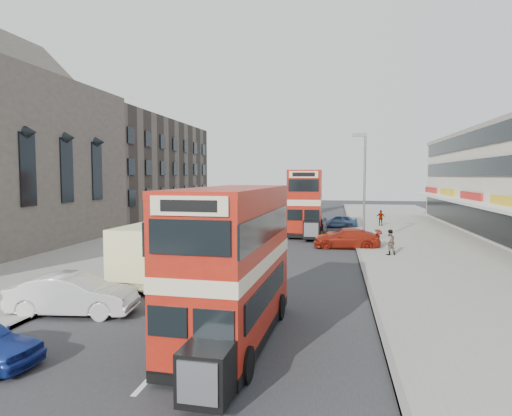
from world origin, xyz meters
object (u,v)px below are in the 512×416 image
Objects in this scene: coach at (177,244)px; cyclist at (325,234)px; car_right_b at (345,236)px; bus_second at (306,202)px; car_right_a at (347,239)px; pedestrian_far at (381,218)px; car_right_c at (338,221)px; pedestrian_near at (390,242)px; bus_main at (233,263)px; car_left_front at (73,294)px; street_lamp at (363,181)px.

coach is 5.18× the size of cyclist.
cyclist is at bearing -115.73° from car_right_b.
car_right_a is at bearing 113.32° from bus_second.
pedestrian_far is at bearing 68.47° from cyclist.
car_right_a is 12.73m from car_right_c.
bus_second is 6.34× the size of pedestrian_far.
pedestrian_near reaches higher than car_right_a.
pedestrian_near reaches higher than car_right_c.
pedestrian_far is at bearing -138.38° from bus_second.
bus_main reaches higher than car_right_b.
car_right_c is 10.07m from cyclist.
pedestrian_far is 0.81× the size of cyclist.
pedestrian_far is (1.10, 16.99, -0.03)m from pedestrian_near.
car_right_a is at bearing -37.77° from car_left_front.
bus_second is 6.37m from car_right_c.
pedestrian_far is at bearing -115.98° from pedestrian_near.
street_lamp is 5.40m from cyclist.
car_right_c is (8.57, 22.31, -0.90)m from coach.
bus_second is at bearing -82.74° from pedestrian_near.
bus_second is at bearing -147.47° from car_right_b.
car_right_b is 1.16× the size of car_right_c.
car_right_a is 2.41× the size of cyclist.
bus_second is (-4.49, 6.94, -1.93)m from street_lamp.
car_left_front is 34.09m from pedestrian_far.
bus_second is 25.64m from car_left_front.
street_lamp is 5.01× the size of pedestrian_near.
car_right_c is 16.03m from pedestrian_near.
car_right_c is at bearing -175.85° from car_right_b.
street_lamp is at bearing 43.49° from car_right_b.
coach is 23.92m from car_right_c.
bus_main reaches higher than coach.
pedestrian_near is 7.08m from cyclist.
bus_main is at bearing -106.42° from pedestrian_far.
car_right_b is at bearing -34.84° from car_left_front.
street_lamp is 1.75× the size of car_right_a.
car_left_front is at bearing -96.56° from coach.
street_lamp is 5.23× the size of pedestrian_far.
car_right_b is at bearing -97.99° from bus_main.
coach is 6.15× the size of pedestrian_near.
coach reaches higher than cyclist.
car_left_front is 21.66m from cyclist.
car_right_a is (10.33, 17.11, -0.08)m from car_left_front.
coach is at bearing -117.87° from cyclist.
pedestrian_near is at bearing -110.10° from bus_main.
coach reaches higher than car_left_front.
coach is 7.66m from car_left_front.
car_left_front is 1.04× the size of car_right_b.
bus_main reaches higher than car_left_front.
car_right_b is 2.71× the size of pedestrian_near.
bus_main is 5.44× the size of pedestrian_far.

